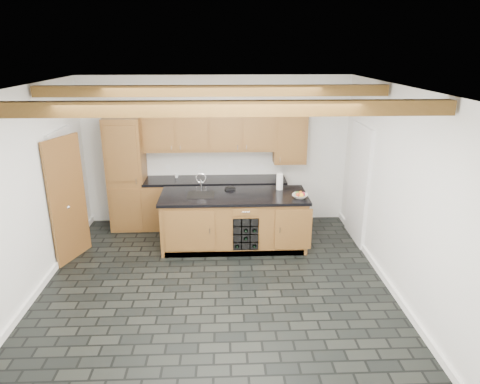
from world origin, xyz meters
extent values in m
plane|color=black|center=(0.00, 0.00, 0.00)|extent=(5.00, 5.00, 0.00)
plane|color=white|center=(0.00, 2.50, 1.40)|extent=(5.00, 0.00, 5.00)
plane|color=white|center=(-2.50, 0.00, 1.40)|extent=(0.00, 5.00, 5.00)
plane|color=white|center=(2.50, 0.00, 1.40)|extent=(0.00, 5.00, 5.00)
plane|color=white|center=(0.00, 0.00, 2.80)|extent=(5.00, 5.00, 0.00)
cube|color=brown|center=(0.00, -1.20, 2.70)|extent=(4.90, 0.15, 0.15)
cube|color=brown|center=(0.00, 0.60, 2.70)|extent=(4.90, 0.15, 0.15)
cube|color=white|center=(-2.48, 0.00, 0.05)|extent=(0.04, 5.00, 0.10)
cube|color=white|center=(2.48, 0.00, 0.05)|extent=(0.04, 5.00, 0.10)
cube|color=white|center=(-2.47, 1.30, 1.02)|extent=(0.06, 0.94, 2.04)
cube|color=brown|center=(-2.32, 0.95, 1.00)|extent=(0.31, 0.77, 2.00)
cube|color=white|center=(2.47, 1.50, 1.02)|extent=(0.06, 0.98, 2.04)
cube|color=black|center=(2.50, 1.50, 1.00)|extent=(0.02, 0.86, 1.96)
cube|color=brown|center=(-1.65, 2.20, 1.05)|extent=(0.65, 0.60, 2.10)
cube|color=brown|center=(-0.02, 2.20, 0.44)|extent=(2.60, 0.60, 0.88)
cube|color=black|center=(-0.02, 2.20, 0.91)|extent=(2.64, 0.62, 0.05)
cube|color=white|center=(-0.02, 2.49, 1.19)|extent=(2.60, 0.02, 0.52)
cube|color=brown|center=(-0.12, 2.33, 1.83)|extent=(2.40, 0.35, 0.75)
cube|color=brown|center=(1.38, 2.33, 1.70)|extent=(0.60, 0.35, 1.00)
cube|color=brown|center=(0.30, 1.30, 0.44)|extent=(2.40, 0.90, 0.88)
cube|color=black|center=(0.30, 1.30, 0.91)|extent=(2.46, 0.96, 0.05)
cube|color=brown|center=(-0.42, 0.84, 0.48)|extent=(0.80, 0.02, 0.70)
cube|color=brown|center=(1.25, 0.84, 0.48)|extent=(0.60, 0.02, 0.70)
cube|color=black|center=(0.48, 0.99, 0.40)|extent=(0.42, 0.30, 0.56)
cylinder|color=black|center=(0.62, 0.95, 0.19)|extent=(0.07, 0.26, 0.07)
cylinder|color=black|center=(0.34, 0.95, 0.19)|extent=(0.07, 0.26, 0.07)
cylinder|color=black|center=(0.48, 0.95, 0.33)|extent=(0.07, 0.26, 0.07)
cylinder|color=black|center=(0.48, 0.95, 0.47)|extent=(0.07, 0.26, 0.07)
cylinder|color=black|center=(0.62, 0.95, 0.47)|extent=(0.07, 0.26, 0.07)
cube|color=black|center=(-0.25, 1.30, 0.93)|extent=(0.45, 0.40, 0.02)
cylinder|color=silver|center=(-0.25, 1.48, 1.03)|extent=(0.02, 0.02, 0.20)
torus|color=silver|center=(-0.25, 1.48, 1.17)|extent=(0.18, 0.02, 0.18)
cylinder|color=silver|center=(-0.33, 1.48, 0.97)|extent=(0.02, 0.02, 0.08)
cylinder|color=silver|center=(-0.17, 1.48, 0.97)|extent=(0.02, 0.02, 0.08)
cube|color=black|center=(0.24, 1.57, 0.95)|extent=(0.19, 0.14, 0.04)
cylinder|color=black|center=(0.24, 1.57, 0.98)|extent=(0.11, 0.11, 0.01)
imported|color=beige|center=(1.38, 1.09, 0.96)|extent=(0.32, 0.32, 0.06)
sphere|color=#A91631|center=(1.43, 1.09, 0.99)|extent=(0.07, 0.07, 0.07)
sphere|color=#CD5E12|center=(1.40, 1.13, 0.99)|extent=(0.07, 0.07, 0.07)
sphere|color=#488E26|center=(1.34, 1.12, 0.99)|extent=(0.07, 0.07, 0.07)
sphere|color=#B63B1B|center=(1.34, 1.06, 0.99)|extent=(0.07, 0.07, 0.07)
sphere|color=#F0A91B|center=(1.39, 1.04, 0.99)|extent=(0.07, 0.07, 0.07)
cylinder|color=white|center=(1.10, 1.54, 1.07)|extent=(0.11, 0.11, 0.28)
imported|color=white|center=(-0.76, 2.32, 0.97)|extent=(0.10, 0.10, 0.08)
camera|label=1|loc=(0.14, -5.47, 3.28)|focal=32.00mm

